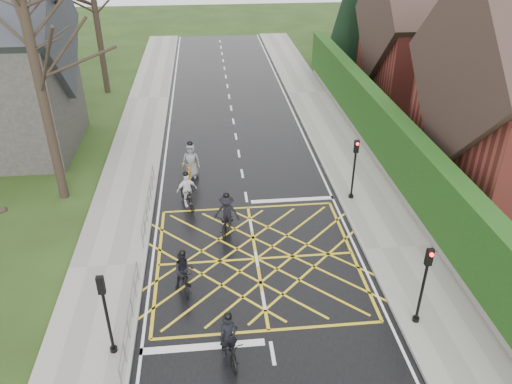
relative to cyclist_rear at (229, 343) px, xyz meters
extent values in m
plane|color=#1E2F0F|center=(1.40, 4.97, -0.59)|extent=(120.00, 120.00, 0.00)
cube|color=black|center=(1.40, 4.97, -0.58)|extent=(9.00, 80.00, 0.01)
cube|color=gray|center=(7.40, 4.97, -0.51)|extent=(3.00, 80.00, 0.15)
cube|color=gray|center=(-4.60, 4.97, -0.51)|extent=(3.00, 80.00, 0.15)
cube|color=slate|center=(9.15, 10.97, -0.24)|extent=(0.50, 38.00, 0.70)
cube|color=#0E3610|center=(9.15, 10.97, 1.51)|extent=(0.90, 38.00, 2.80)
cube|color=maroon|center=(16.15, 22.97, 2.41)|extent=(9.00, 8.00, 6.00)
cube|color=#33231E|center=(16.15, 22.97, 5.31)|extent=(9.80, 8.80, 8.80)
cylinder|color=black|center=(12.15, 30.97, 0.01)|extent=(0.50, 0.50, 1.20)
cone|color=black|center=(12.15, 30.97, 4.41)|extent=(4.60, 4.60, 10.00)
cylinder|color=black|center=(-7.60, 10.97, 4.91)|extent=(0.44, 0.44, 11.00)
cylinder|color=black|center=(-8.60, 18.97, 5.41)|extent=(0.44, 0.44, 12.00)
cylinder|color=black|center=(-7.90, 26.97, 4.41)|extent=(0.44, 0.44, 10.00)
cylinder|color=slate|center=(-3.25, 1.47, 0.41)|extent=(0.05, 5.00, 0.05)
cylinder|color=slate|center=(-3.25, 1.47, -0.04)|extent=(0.04, 5.00, 0.04)
cylinder|color=slate|center=(-3.25, -1.03, -0.09)|extent=(0.04, 0.04, 1.00)
cylinder|color=slate|center=(-3.25, 3.97, -0.09)|extent=(0.04, 0.04, 1.00)
cylinder|color=slate|center=(-3.25, 8.97, 0.41)|extent=(0.05, 6.00, 0.05)
cylinder|color=slate|center=(-3.25, 8.97, -0.04)|extent=(0.04, 6.00, 0.04)
cylinder|color=slate|center=(-3.25, 5.97, -0.09)|extent=(0.04, 0.04, 1.00)
cylinder|color=slate|center=(-3.25, 11.97, -0.09)|extent=(0.04, 0.04, 1.00)
cylinder|color=black|center=(6.50, 9.17, 0.91)|extent=(0.10, 0.10, 3.00)
cylinder|color=black|center=(6.50, 9.17, -0.44)|extent=(0.24, 0.24, 0.30)
cube|color=black|center=(6.50, 9.17, 2.31)|extent=(0.22, 0.16, 0.62)
sphere|color=#FF0C0C|center=(6.50, 9.05, 2.49)|extent=(0.14, 0.14, 0.14)
cylinder|color=black|center=(6.50, 0.77, 0.91)|extent=(0.10, 0.10, 3.00)
cylinder|color=black|center=(6.50, 0.77, -0.44)|extent=(0.24, 0.24, 0.30)
cube|color=black|center=(6.50, 0.77, 2.31)|extent=(0.22, 0.16, 0.62)
sphere|color=#FF0C0C|center=(6.50, 0.65, 2.49)|extent=(0.14, 0.14, 0.14)
cylinder|color=black|center=(-3.70, 0.47, 0.91)|extent=(0.10, 0.10, 3.00)
cylinder|color=black|center=(-3.70, 0.47, -0.44)|extent=(0.24, 0.24, 0.30)
cube|color=black|center=(-3.70, 0.47, 2.31)|extent=(0.22, 0.16, 0.62)
sphere|color=#FF0C0C|center=(-3.70, 0.59, 2.49)|extent=(0.14, 0.14, 0.14)
imported|color=black|center=(0.00, -0.03, -0.10)|extent=(1.02, 1.95, 0.98)
imported|color=black|center=(0.00, 0.07, 0.24)|extent=(0.67, 0.51, 1.66)
sphere|color=black|center=(0.00, 0.07, 1.09)|extent=(0.26, 0.26, 0.26)
imported|color=black|center=(-1.48, 3.42, -0.06)|extent=(0.78, 1.80, 1.05)
imported|color=black|center=(-1.48, 3.52, 0.21)|extent=(0.87, 0.73, 1.60)
sphere|color=black|center=(-1.48, 3.52, 1.03)|extent=(0.25, 0.25, 0.25)
imported|color=black|center=(0.32, 7.13, -0.07)|extent=(1.10, 2.07, 1.03)
imported|color=black|center=(0.32, 7.23, 0.29)|extent=(1.25, 0.88, 1.75)
sphere|color=black|center=(0.32, 7.23, 1.19)|extent=(0.28, 0.28, 0.28)
imported|color=black|center=(-1.47, 9.41, -0.03)|extent=(1.15, 1.91, 1.11)
imported|color=white|center=(-1.47, 9.51, 0.26)|extent=(1.08, 0.74, 1.70)
sphere|color=black|center=(-1.47, 9.51, 1.13)|extent=(0.27, 0.27, 0.27)
imported|color=#C38417|center=(-1.29, 12.32, -0.03)|extent=(1.12, 2.23, 1.12)
imported|color=#5B5D62|center=(-1.29, 12.42, 0.37)|extent=(1.02, 0.76, 1.90)
sphere|color=black|center=(-1.29, 12.42, 1.34)|extent=(0.30, 0.30, 0.30)
camera|label=1|loc=(-0.30, -11.29, 12.08)|focal=35.00mm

